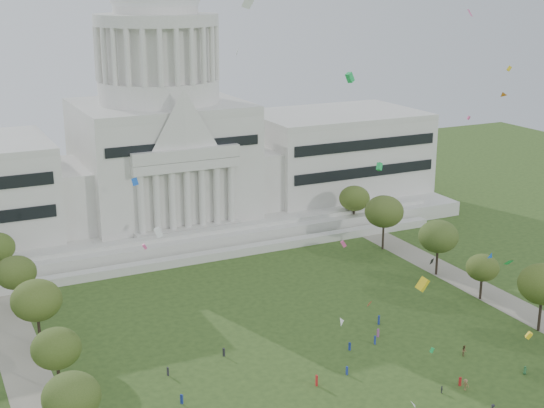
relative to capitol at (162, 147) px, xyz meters
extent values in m
cube|color=beige|center=(0.00, 1.41, -20.30)|extent=(160.00, 60.00, 4.00)
cube|color=beige|center=(0.00, -31.59, -21.30)|extent=(130.00, 3.00, 2.00)
cube|color=beige|center=(0.00, -23.59, -19.80)|extent=(140.00, 3.00, 5.00)
cube|color=beige|center=(55.00, 0.41, -7.30)|extent=(50.00, 34.00, 22.00)
cube|color=beige|center=(-27.00, -1.59, -10.30)|extent=(12.00, 26.00, 16.00)
cube|color=beige|center=(27.00, -1.59, -10.30)|extent=(12.00, 26.00, 16.00)
cube|color=beige|center=(0.00, 0.41, -4.30)|extent=(44.00, 38.00, 28.00)
cube|color=beige|center=(0.00, -19.59, -1.10)|extent=(28.00, 3.00, 2.40)
cube|color=black|center=(55.00, -16.79, -5.30)|extent=(46.00, 0.40, 11.00)
cylinder|color=beige|center=(0.00, 0.41, 15.10)|extent=(32.00, 32.00, 6.00)
cylinder|color=beige|center=(0.00, 0.41, 25.10)|extent=(28.00, 28.00, 14.00)
cylinder|color=beige|center=(0.00, 0.41, 33.60)|extent=(32.40, 32.40, 3.00)
cube|color=gray|center=(48.00, -83.59, -22.28)|extent=(8.00, 160.00, 0.04)
ellipsoid|color=#38501B|center=(-45.04, -96.29, -13.77)|extent=(8.42, 8.42, 6.89)
cylinder|color=black|center=(44.17, -96.15, -19.19)|extent=(0.56, 0.56, 6.20)
ellipsoid|color=#3E5217|center=(44.17, -96.15, -12.62)|extent=(9.55, 9.55, 7.82)
cylinder|color=black|center=(-44.09, -79.67, -19.66)|extent=(0.56, 0.56, 5.27)
ellipsoid|color=#354C16|center=(-44.09, -79.67, -14.07)|extent=(8.12, 8.12, 6.65)
cylinder|color=black|center=(44.40, -79.10, -20.02)|extent=(0.56, 0.56, 4.56)
ellipsoid|color=#3A4C17|center=(44.40, -79.10, -15.19)|extent=(7.01, 7.01, 5.74)
cylinder|color=black|center=(-44.08, -61.17, -19.28)|extent=(0.56, 0.56, 6.03)
ellipsoid|color=#3C5119|center=(-44.08, -61.17, -12.89)|extent=(9.29, 9.29, 7.60)
cylinder|color=black|center=(44.76, -63.55, -19.31)|extent=(0.56, 0.56, 5.97)
ellipsoid|color=#32481A|center=(44.76, -63.55, -12.99)|extent=(9.19, 9.19, 7.52)
cylinder|color=black|center=(-45.22, -42.58, -19.59)|extent=(0.56, 0.56, 5.41)
ellipsoid|color=#374918|center=(-45.22, -42.58, -13.86)|extent=(8.33, 8.33, 6.81)
cylinder|color=black|center=(43.49, -43.40, -19.11)|extent=(0.56, 0.56, 6.37)
ellipsoid|color=#3C4D1B|center=(43.49, -43.40, -12.35)|extent=(9.82, 9.82, 8.03)
cylinder|color=black|center=(45.96, -25.46, -19.56)|extent=(0.56, 0.56, 5.47)
ellipsoid|color=#3D5118|center=(45.96, -25.46, -13.77)|extent=(8.42, 8.42, 6.89)
imported|color=#33723F|center=(29.32, -108.07, -21.53)|extent=(0.89, 0.78, 1.54)
imported|color=olive|center=(24.40, -98.06, -21.30)|extent=(1.08, 1.13, 2.00)
imported|color=olive|center=(16.55, -107.79, -21.30)|extent=(1.23, 1.45, 2.00)
imported|color=#4C4C51|center=(12.47, -106.86, -21.62)|extent=(0.66, 0.88, 1.35)
cube|color=navy|center=(17.81, -80.27, -21.37)|extent=(0.56, 0.56, 1.84)
cube|color=#26262B|center=(-26.22, -81.64, -21.52)|extent=(0.28, 0.43, 1.55)
cube|color=#26262B|center=(-14.89, -79.31, -21.51)|extent=(0.36, 0.47, 1.57)
cube|color=#994C8C|center=(14.54, -84.92, -21.46)|extent=(0.52, 0.44, 1.66)
cube|color=navy|center=(12.36, -87.17, -21.48)|extent=(0.38, 0.49, 1.64)
cube|color=#B21E1E|center=(16.71, -106.27, -21.52)|extent=(0.48, 0.41, 1.55)
cube|color=#B21E1E|center=(-4.88, -95.76, -21.35)|extent=(0.44, 0.57, 1.90)
cube|color=navy|center=(1.62, -94.79, -21.53)|extent=(0.27, 0.42, 1.53)
cube|color=navy|center=(6.83, -87.20, -21.54)|extent=(0.36, 0.46, 1.51)
cube|color=navy|center=(-27.11, -91.29, -21.48)|extent=(0.46, 0.51, 1.63)
camera|label=1|loc=(-61.04, -194.37, 42.31)|focal=50.00mm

